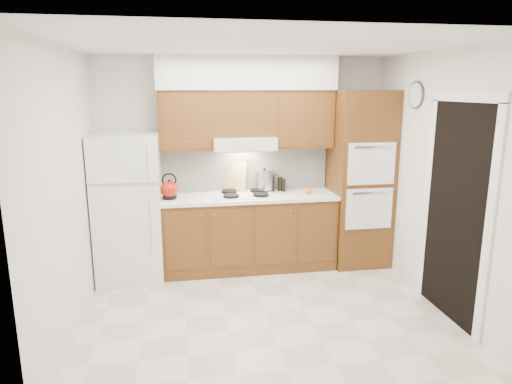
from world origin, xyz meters
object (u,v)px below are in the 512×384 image
(stock_pot, at_px, (264,180))
(oven_cabinet, at_px, (360,179))
(kettle, at_px, (169,190))
(fridge, at_px, (129,208))

(stock_pot, bearing_deg, oven_cabinet, -9.60)
(oven_cabinet, height_order, kettle, oven_cabinet)
(oven_cabinet, height_order, stock_pot, oven_cabinet)
(kettle, distance_m, stock_pot, 1.20)
(stock_pot, bearing_deg, kettle, -169.81)
(oven_cabinet, bearing_deg, fridge, -179.30)
(fridge, xyz_separation_m, oven_cabinet, (2.85, 0.03, 0.24))
(kettle, xyz_separation_m, stock_pot, (1.18, 0.21, 0.04))
(oven_cabinet, distance_m, kettle, 2.37)
(kettle, bearing_deg, fridge, -173.45)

